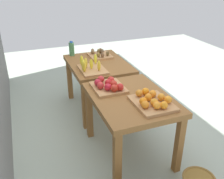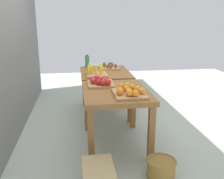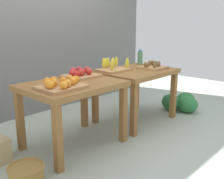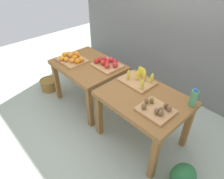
{
  "view_description": "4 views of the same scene",
  "coord_description": "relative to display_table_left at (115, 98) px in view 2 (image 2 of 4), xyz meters",
  "views": [
    {
      "loc": [
        -2.71,
        1.04,
        1.98
      ],
      "look_at": [
        0.05,
        -0.02,
        0.53
      ],
      "focal_mm": 40.63,
      "sensor_mm": 36.0,
      "label": 1
    },
    {
      "loc": [
        -3.5,
        0.46,
        1.59
      ],
      "look_at": [
        -0.06,
        -0.03,
        0.6
      ],
      "focal_mm": 39.95,
      "sensor_mm": 36.0,
      "label": 2
    },
    {
      "loc": [
        -2.35,
        -2.25,
        1.37
      ],
      "look_at": [
        0.09,
        0.01,
        0.54
      ],
      "focal_mm": 43.19,
      "sensor_mm": 36.0,
      "label": 3
    },
    {
      "loc": [
        1.67,
        -1.55,
        2.2
      ],
      "look_at": [
        -0.01,
        -0.0,
        0.54
      ],
      "focal_mm": 31.95,
      "sensor_mm": 36.0,
      "label": 4
    }
  ],
  "objects": [
    {
      "name": "ground_plane",
      "position": [
        0.56,
        0.0,
        -0.63
      ],
      "size": [
        8.0,
        8.0,
        0.0
      ],
      "primitive_type": "plane",
      "color": "#A2AF9E"
    },
    {
      "name": "back_wall",
      "position": [
        0.56,
        1.35,
        0.87
      ],
      "size": [
        4.4,
        0.12,
        3.0
      ],
      "primitive_type": "cube",
      "color": "slate",
      "rests_on": "ground_plane"
    },
    {
      "name": "display_table_left",
      "position": [
        0.0,
        0.0,
        0.0
      ],
      "size": [
        1.04,
        0.8,
        0.73
      ],
      "color": "brown",
      "rests_on": "ground_plane"
    },
    {
      "name": "display_table_right",
      "position": [
        1.12,
        0.0,
        0.0
      ],
      "size": [
        1.04,
        0.8,
        0.73
      ],
      "color": "brown",
      "rests_on": "ground_plane"
    },
    {
      "name": "orange_bin",
      "position": [
        -0.24,
        -0.12,
        0.15
      ],
      "size": [
        0.44,
        0.37,
        0.11
      ],
      "color": "tan",
      "rests_on": "display_table_left"
    },
    {
      "name": "apple_bin",
      "position": [
        0.26,
        0.16,
        0.15
      ],
      "size": [
        0.4,
        0.34,
        0.11
      ],
      "color": "tan",
      "rests_on": "display_table_left"
    },
    {
      "name": "banana_crate",
      "position": [
        0.86,
        0.18,
        0.15
      ],
      "size": [
        0.44,
        0.32,
        0.17
      ],
      "color": "tan",
      "rests_on": "display_table_right"
    },
    {
      "name": "kiwi_bin",
      "position": [
        1.37,
        -0.11,
        0.14
      ],
      "size": [
        0.36,
        0.32,
        0.1
      ],
      "color": "tan",
      "rests_on": "display_table_right"
    },
    {
      "name": "water_bottle",
      "position": [
        1.57,
        0.27,
        0.21
      ],
      "size": [
        0.08,
        0.08,
        0.22
      ],
      "color": "#4C8C59",
      "rests_on": "display_table_right"
    },
    {
      "name": "watermelon_pile",
      "position": [
        1.98,
        -0.26,
        -0.5
      ],
      "size": [
        0.63,
        0.62,
        0.26
      ],
      "color": "#287336",
      "rests_on": "ground_plane"
    },
    {
      "name": "wicker_basket",
      "position": [
        -0.8,
        -0.35,
        -0.51
      ],
      "size": [
        0.31,
        0.31,
        0.21
      ],
      "color": "olive",
      "rests_on": "ground_plane"
    },
    {
      "name": "cardboard_produce_box",
      "position": [
        -0.86,
        0.3,
        -0.5
      ],
      "size": [
        0.4,
        0.3,
        0.24
      ],
      "primitive_type": "cube",
      "color": "tan",
      "rests_on": "ground_plane"
    }
  ]
}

